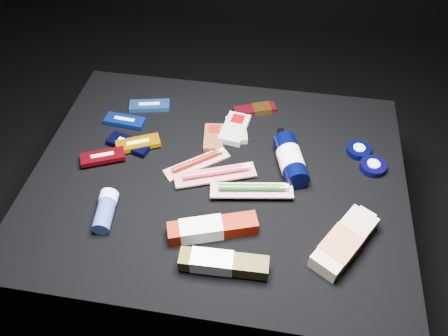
% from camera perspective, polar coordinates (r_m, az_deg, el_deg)
% --- Properties ---
extents(ground, '(3.00, 3.00, 0.00)m').
position_cam_1_polar(ground, '(1.48, -0.65, -11.15)').
color(ground, black).
rests_on(ground, ground).
extents(cloth_table, '(0.98, 0.78, 0.40)m').
position_cam_1_polar(cloth_table, '(1.31, -0.72, -6.68)').
color(cloth_table, black).
rests_on(cloth_table, ground).
extents(luna_bar_0, '(0.13, 0.07, 0.02)m').
position_cam_1_polar(luna_bar_0, '(1.36, -9.69, 8.04)').
color(luna_bar_0, '#2054AA').
rests_on(luna_bar_0, cloth_table).
extents(luna_bar_1, '(0.12, 0.05, 0.02)m').
position_cam_1_polar(luna_bar_1, '(1.32, -12.82, 6.04)').
color(luna_bar_1, '#0B2797').
rests_on(luna_bar_1, cloth_table).
extents(luna_bar_2, '(0.13, 0.08, 0.02)m').
position_cam_1_polar(luna_bar_2, '(1.24, -12.31, 3.12)').
color(luna_bar_2, black).
rests_on(luna_bar_2, cloth_table).
extents(luna_bar_3, '(0.13, 0.09, 0.02)m').
position_cam_1_polar(luna_bar_3, '(1.24, -11.14, 3.15)').
color(luna_bar_3, '#DD9000').
rests_on(luna_bar_3, cloth_table).
extents(luna_bar_4, '(0.12, 0.09, 0.02)m').
position_cam_1_polar(luna_bar_4, '(1.22, -15.54, 1.44)').
color(luna_bar_4, '#69060F').
rests_on(luna_bar_4, cloth_table).
extents(clif_bar_0, '(0.07, 0.11, 0.02)m').
position_cam_1_polar(clif_bar_0, '(1.24, -1.33, 4.14)').
color(clif_bar_0, '#5B331A').
rests_on(clif_bar_0, cloth_table).
extents(clif_bar_1, '(0.08, 0.13, 0.02)m').
position_cam_1_polar(clif_bar_1, '(1.27, 1.47, 5.32)').
color(clif_bar_1, '#A2A39C').
rests_on(clif_bar_1, cloth_table).
extents(clif_bar_2, '(0.08, 0.11, 0.02)m').
position_cam_1_polar(clif_bar_2, '(1.27, 1.61, 5.15)').
color(clif_bar_2, '#A48D51').
rests_on(clif_bar_2, cloth_table).
extents(power_bar, '(0.13, 0.08, 0.02)m').
position_cam_1_polar(power_bar, '(1.34, 4.35, 7.69)').
color(power_bar, maroon).
rests_on(power_bar, cloth_table).
extents(lotion_bottle, '(0.11, 0.20, 0.06)m').
position_cam_1_polar(lotion_bottle, '(1.16, 8.69, 1.10)').
color(lotion_bottle, black).
rests_on(lotion_bottle, cloth_table).
extents(cream_tin_upper, '(0.07, 0.07, 0.02)m').
position_cam_1_polar(cream_tin_upper, '(1.26, 17.17, 2.26)').
color(cream_tin_upper, black).
rests_on(cream_tin_upper, cloth_table).
extents(cream_tin_lower, '(0.07, 0.07, 0.02)m').
position_cam_1_polar(cream_tin_lower, '(1.23, 18.87, 0.21)').
color(cream_tin_lower, black).
rests_on(cream_tin_lower, cloth_table).
extents(bodywash_bottle, '(0.16, 0.20, 0.04)m').
position_cam_1_polar(bodywash_bottle, '(1.04, 15.33, -9.43)').
color(bodywash_bottle, '#C4AF89').
rests_on(bodywash_bottle, cloth_table).
extents(deodorant_stick, '(0.06, 0.11, 0.05)m').
position_cam_1_polar(deodorant_stick, '(1.09, -15.22, -5.36)').
color(deodorant_stick, navy).
rests_on(deodorant_stick, cloth_table).
extents(toothbrush_pack_0, '(0.17, 0.15, 0.02)m').
position_cam_1_polar(toothbrush_pack_0, '(1.18, -3.44, 0.78)').
color(toothbrush_pack_0, beige).
rests_on(toothbrush_pack_0, cloth_table).
extents(toothbrush_pack_1, '(0.22, 0.12, 0.02)m').
position_cam_1_polar(toothbrush_pack_1, '(1.14, -1.01, -0.73)').
color(toothbrush_pack_1, '#B2ACA6').
rests_on(toothbrush_pack_1, cloth_table).
extents(toothbrush_pack_2, '(0.21, 0.08, 0.02)m').
position_cam_1_polar(toothbrush_pack_2, '(1.10, 3.79, -2.77)').
color(toothbrush_pack_2, beige).
rests_on(toothbrush_pack_2, cloth_table).
extents(toothpaste_carton_red, '(0.21, 0.11, 0.04)m').
position_cam_1_polar(toothpaste_carton_red, '(1.03, -2.00, -7.94)').
color(toothpaste_carton_red, '#6D1003').
rests_on(toothpaste_carton_red, cloth_table).
extents(toothpaste_carton_green, '(0.20, 0.05, 0.04)m').
position_cam_1_polar(toothpaste_carton_green, '(0.97, -0.58, -12.28)').
color(toothpaste_carton_green, '#3E3410').
rests_on(toothpaste_carton_green, cloth_table).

